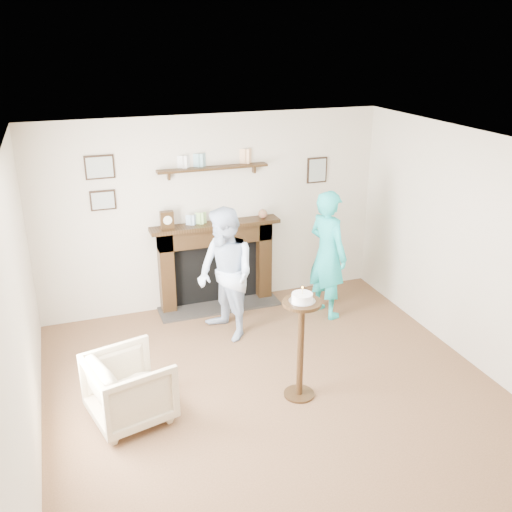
# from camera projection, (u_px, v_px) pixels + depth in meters

# --- Properties ---
(ground) EXTENTS (5.00, 5.00, 0.00)m
(ground) POSITION_uv_depth(u_px,v_px,m) (284.00, 406.00, 5.59)
(ground) COLOR brown
(ground) RESTS_ON ground
(room_shell) EXTENTS (4.54, 5.02, 2.52)m
(room_shell) POSITION_uv_depth(u_px,v_px,m) (261.00, 228.00, 5.60)
(room_shell) COLOR beige
(room_shell) RESTS_ON ground
(armchair) EXTENTS (0.87, 0.85, 0.65)m
(armchair) POSITION_uv_depth(u_px,v_px,m) (133.00, 417.00, 5.43)
(armchair) COLOR tan
(armchair) RESTS_ON ground
(man) EXTENTS (0.80, 0.92, 1.59)m
(man) POSITION_uv_depth(u_px,v_px,m) (227.00, 335.00, 6.90)
(man) COLOR silver
(man) RESTS_ON ground
(woman) EXTENTS (0.55, 0.69, 1.65)m
(woman) POSITION_uv_depth(u_px,v_px,m) (325.00, 313.00, 7.43)
(woman) COLOR #20B7AC
(woman) RESTS_ON ground
(pedestal_table) EXTENTS (0.38, 0.38, 1.21)m
(pedestal_table) POSITION_uv_depth(u_px,v_px,m) (301.00, 330.00, 5.49)
(pedestal_table) COLOR black
(pedestal_table) RESTS_ON ground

